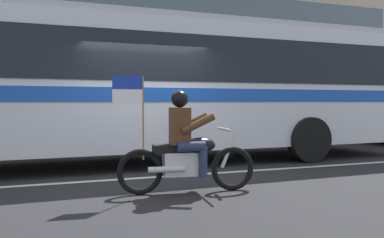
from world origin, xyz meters
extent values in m
plane|color=black|center=(0.00, 0.00, 0.00)|extent=(60.00, 60.00, 0.00)
cube|color=#A39E93|center=(0.00, 5.10, 0.07)|extent=(28.00, 3.80, 0.15)
cube|color=silver|center=(0.00, -0.60, 0.00)|extent=(26.60, 0.14, 0.01)
cube|color=#4C606B|center=(0.00, 6.96, 4.88)|extent=(25.76, 0.10, 1.40)
cube|color=silver|center=(0.27, 1.20, 1.73)|extent=(13.04, 2.84, 2.70)
cube|color=black|center=(0.27, 1.20, 2.28)|extent=(12.01, 2.86, 0.96)
cube|color=#194CB2|center=(0.27, 1.20, 1.53)|extent=(12.78, 2.87, 0.28)
cube|color=#ADB1BA|center=(0.27, 1.20, 3.14)|extent=(12.78, 2.71, 0.16)
cylinder|color=black|center=(3.84, 0.02, 0.52)|extent=(1.04, 0.30, 1.04)
torus|color=black|center=(0.79, -2.16, 0.34)|extent=(0.70, 0.19, 0.69)
torus|color=black|center=(-0.65, -1.96, 0.34)|extent=(0.70, 0.19, 0.69)
cube|color=silver|center=(0.02, -2.05, 0.44)|extent=(0.67, 0.37, 0.36)
ellipsoid|color=black|center=(0.27, -2.09, 0.72)|extent=(0.51, 0.34, 0.24)
cube|color=black|center=(-0.18, -2.03, 0.69)|extent=(0.59, 0.34, 0.12)
cylinder|color=silver|center=(0.73, -2.16, 0.65)|extent=(0.28, 0.09, 0.58)
cylinder|color=silver|center=(0.65, -2.14, 0.96)|extent=(0.13, 0.64, 0.04)
cylinder|color=silver|center=(-0.30, -2.17, 0.39)|extent=(0.56, 0.17, 0.09)
cube|color=#4C2D19|center=(-0.05, -2.04, 1.02)|extent=(0.33, 0.40, 0.56)
sphere|color=black|center=(-0.05, -2.04, 1.44)|extent=(0.26, 0.26, 0.26)
cylinder|color=#232D4C|center=(0.12, -1.89, 0.72)|extent=(0.44, 0.21, 0.15)
cylinder|color=#232D4C|center=(0.29, -1.91, 0.48)|extent=(0.13, 0.13, 0.46)
cylinder|color=#232D4C|center=(0.07, -2.24, 0.72)|extent=(0.44, 0.21, 0.15)
cylinder|color=#232D4C|center=(0.24, -2.27, 0.48)|extent=(0.13, 0.13, 0.46)
cylinder|color=#4C2D19|center=(0.22, -1.88, 1.06)|extent=(0.53, 0.18, 0.32)
cylinder|color=#4C2D19|center=(0.16, -2.28, 1.06)|extent=(0.53, 0.18, 0.32)
cylinder|color=olive|center=(-0.60, -1.97, 1.15)|extent=(0.02, 0.02, 1.25)
cube|color=#1933A5|center=(-0.82, -1.93, 1.68)|extent=(0.44, 0.08, 0.20)
cube|color=white|center=(-0.82, -1.93, 1.47)|extent=(0.44, 0.08, 0.20)
cylinder|color=#4C8C3F|center=(0.15, 4.28, 0.44)|extent=(0.22, 0.22, 0.58)
sphere|color=#4C8C3F|center=(0.15, 4.28, 0.80)|extent=(0.20, 0.20, 0.20)
cylinder|color=#4C8C3F|center=(0.15, 4.14, 0.47)|extent=(0.09, 0.10, 0.09)
camera|label=1|loc=(-2.20, -8.15, 1.39)|focal=39.99mm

